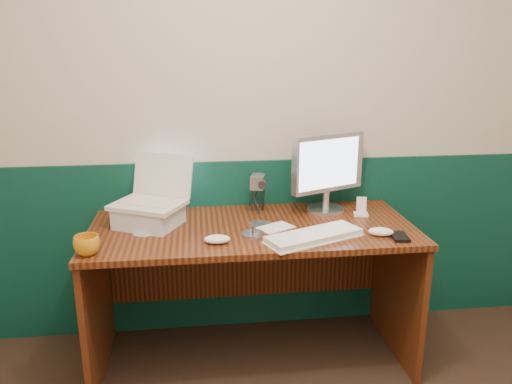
{
  "coord_description": "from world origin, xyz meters",
  "views": [
    {
      "loc": [
        -0.37,
        -0.93,
        1.6
      ],
      "look_at": [
        -0.11,
        1.23,
        0.97
      ],
      "focal_mm": 35.0,
      "sensor_mm": 36.0,
      "label": 1
    }
  ],
  "objects": [
    {
      "name": "laptop",
      "position": [
        -0.61,
        1.45,
        0.98
      ],
      "size": [
        0.41,
        0.37,
        0.27
      ],
      "primitive_type": null,
      "rotation": [
        0.0,
        0.0,
        -0.47
      ],
      "color": "silver",
      "rests_on": "laptop_riser"
    },
    {
      "name": "pda",
      "position": [
        0.55,
        1.14,
        0.76
      ],
      "size": [
        0.09,
        0.13,
        0.01
      ],
      "primitive_type": "cube",
      "rotation": [
        0.0,
        0.0,
        -0.12
      ],
      "color": "black",
      "rests_on": "desk"
    },
    {
      "name": "desk",
      "position": [
        -0.11,
        1.38,
        0.38
      ],
      "size": [
        1.6,
        0.7,
        0.75
      ],
      "primitive_type": "cube",
      "color": "#351609",
      "rests_on": "ground"
    },
    {
      "name": "mouse_left",
      "position": [
        -0.29,
        1.18,
        0.77
      ],
      "size": [
        0.12,
        0.08,
        0.04
      ],
      "primitive_type": "ellipsoid",
      "rotation": [
        0.0,
        0.0,
        -0.07
      ],
      "color": "white",
      "rests_on": "desk"
    },
    {
      "name": "keyboard",
      "position": [
        0.15,
        1.17,
        0.76
      ],
      "size": [
        0.48,
        0.32,
        0.03
      ],
      "primitive_type": "cube",
      "rotation": [
        0.0,
        0.0,
        0.4
      ],
      "color": "white",
      "rests_on": "desk"
    },
    {
      "name": "music_player",
      "position": [
        0.48,
        1.47,
        0.81
      ],
      "size": [
        0.05,
        0.04,
        0.09
      ],
      "primitive_type": "cube",
      "rotation": [
        -0.17,
        0.0,
        -0.22
      ],
      "color": "silver",
      "rests_on": "dock"
    },
    {
      "name": "mouse_right",
      "position": [
        0.48,
        1.18,
        0.77
      ],
      "size": [
        0.13,
        0.09,
        0.04
      ],
      "primitive_type": "ellipsoid",
      "rotation": [
        0.0,
        0.0,
        -0.22
      ],
      "color": "white",
      "rests_on": "desk"
    },
    {
      "name": "cd_loose_a",
      "position": [
        -0.63,
        1.35,
        0.75
      ],
      "size": [
        0.11,
        0.11,
        0.0
      ],
      "primitive_type": "cylinder",
      "color": "silver",
      "rests_on": "desk"
    },
    {
      "name": "camcorder",
      "position": [
        -0.05,
        1.6,
        0.85
      ],
      "size": [
        0.12,
        0.15,
        0.2
      ],
      "primitive_type": null,
      "rotation": [
        0.0,
        0.0,
        -0.26
      ],
      "color": "#A3A3A7",
      "rests_on": "desk"
    },
    {
      "name": "papers",
      "position": [
        0.0,
        1.34,
        0.75
      ],
      "size": [
        0.2,
        0.18,
        0.0
      ],
      "primitive_type": "cube",
      "rotation": [
        0.0,
        0.0,
        0.52
      ],
      "color": "white",
      "rests_on": "desk"
    },
    {
      "name": "mug",
      "position": [
        -0.85,
        1.12,
        0.79
      ],
      "size": [
        0.11,
        0.11,
        0.09
      ],
      "primitive_type": "imported",
      "rotation": [
        0.0,
        0.0,
        -0.05
      ],
      "color": "orange",
      "rests_on": "desk"
    },
    {
      "name": "laptop_riser",
      "position": [
        -0.61,
        1.45,
        0.8
      ],
      "size": [
        0.36,
        0.34,
        0.1
      ],
      "primitive_type": "cube",
      "rotation": [
        0.0,
        0.0,
        -0.47
      ],
      "color": "silver",
      "rests_on": "desk"
    },
    {
      "name": "cd_loose_b",
      "position": [
        -0.06,
        1.41,
        0.75
      ],
      "size": [
        0.11,
        0.11,
        0.0
      ],
      "primitive_type": "cylinder",
      "color": "silver",
      "rests_on": "desk"
    },
    {
      "name": "monitor",
      "position": [
        0.31,
        1.57,
        0.96
      ],
      "size": [
        0.44,
        0.28,
        0.43
      ],
      "primitive_type": null,
      "rotation": [
        0.0,
        0.0,
        0.4
      ],
      "color": "silver",
      "rests_on": "desk"
    },
    {
      "name": "back_wall",
      "position": [
        0.0,
        1.75,
        1.25
      ],
      "size": [
        3.5,
        0.04,
        2.5
      ],
      "primitive_type": "cube",
      "color": "#BFB3A2",
      "rests_on": "ground"
    },
    {
      "name": "pen",
      "position": [
        0.17,
        1.27,
        0.75
      ],
      "size": [
        0.13,
        0.08,
        0.01
      ],
      "primitive_type": "cylinder",
      "rotation": [
        0.0,
        1.57,
        0.5
      ],
      "color": "black",
      "rests_on": "desk"
    },
    {
      "name": "dock",
      "position": [
        0.48,
        1.47,
        0.76
      ],
      "size": [
        0.08,
        0.07,
        0.01
      ],
      "primitive_type": "cube",
      "rotation": [
        0.0,
        0.0,
        -0.22
      ],
      "color": "white",
      "rests_on": "desk"
    },
    {
      "name": "cd_spindle",
      "position": [
        -0.12,
        1.23,
        0.76
      ],
      "size": [
        0.11,
        0.11,
        0.02
      ],
      "primitive_type": "cylinder",
      "color": "#ADB2BD",
      "rests_on": "desk"
    },
    {
      "name": "wainscot",
      "position": [
        0.0,
        1.74,
        0.5
      ],
      "size": [
        3.48,
        0.02,
        1.0
      ],
      "primitive_type": "cube",
      "color": "#062E22",
      "rests_on": "ground"
    }
  ]
}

